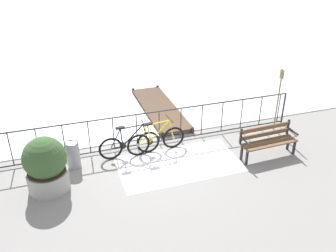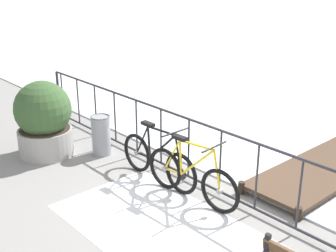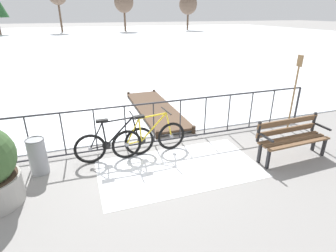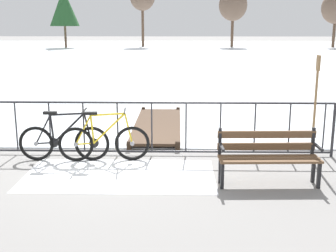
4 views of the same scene
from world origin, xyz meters
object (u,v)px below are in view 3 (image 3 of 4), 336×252
object	(u,v)px
bicycle_second	(150,139)
park_bench	(291,136)
bicycle_near_railing	(115,143)
trash_bin	(38,156)
oar_upright	(295,89)

from	to	relation	value
bicycle_second	park_bench	xyz separation A→B (m)	(2.83, -1.14, 0.14)
bicycle_near_railing	trash_bin	world-z (taller)	bicycle_near_railing
bicycle_near_railing	oar_upright	xyz separation A→B (m)	(4.66, 0.09, 0.77)
bicycle_second	oar_upright	world-z (taller)	oar_upright
bicycle_second	park_bench	world-z (taller)	bicycle_second
bicycle_near_railing	oar_upright	size ratio (longest dim) A/B	0.86
bicycle_near_railing	bicycle_second	distance (m)	0.76
trash_bin	oar_upright	xyz separation A→B (m)	(6.17, 0.15, 0.76)
bicycle_near_railing	park_bench	xyz separation A→B (m)	(3.59, -1.14, 0.14)
bicycle_near_railing	trash_bin	distance (m)	1.51
bicycle_near_railing	oar_upright	world-z (taller)	oar_upright
bicycle_near_railing	park_bench	bearing A→B (deg)	-17.65
oar_upright	bicycle_near_railing	bearing A→B (deg)	-178.89
bicycle_near_railing	trash_bin	xyz separation A→B (m)	(-1.51, -0.06, 0.00)
trash_bin	oar_upright	bearing A→B (deg)	1.40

